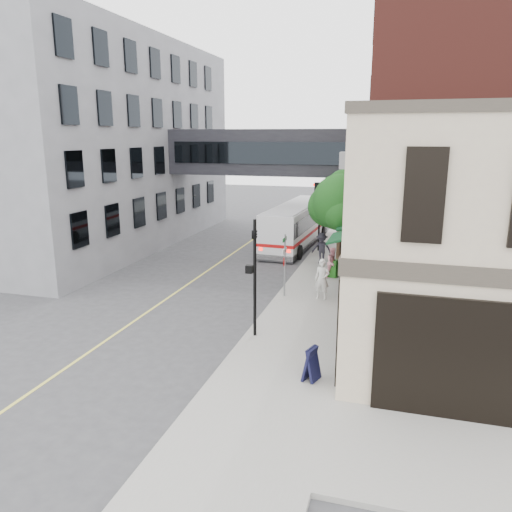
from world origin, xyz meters
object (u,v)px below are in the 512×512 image
Objects in this scene: pedestrian_a at (322,279)px; pedestrian_b at (333,263)px; sandwich_board at (311,364)px; newspaper_box at (333,268)px; bus at (297,223)px; pedestrian_c at (322,248)px.

pedestrian_a is 1.15× the size of pedestrian_b.
pedestrian_a reaches higher than pedestrian_b.
pedestrian_b is (0.02, 3.67, -0.12)m from pedestrian_a.
sandwich_board is at bearing -83.90° from pedestrian_a.
pedestrian_a reaches higher than newspaper_box.
pedestrian_b is 1.74× the size of newspaper_box.
sandwich_board is (0.92, -11.70, -0.29)m from pedestrian_b.
newspaper_box is 11.94m from sandwich_board.
sandwich_board reaches higher than newspaper_box.
bus is 5.70× the size of pedestrian_a.
sandwich_board is (0.92, -11.90, 0.06)m from newspaper_box.
pedestrian_a is 3.89m from newspaper_box.
pedestrian_b is at bearing -65.61° from bus.
pedestrian_c is at bearing 129.39° from newspaper_box.
pedestrian_c is 14.77m from sandwich_board.
newspaper_box is at bearing 89.12° from pedestrian_a.
pedestrian_b is 0.90× the size of pedestrian_c.
bus is at bearing 132.86° from newspaper_box.
pedestrian_a is 2.00× the size of newspaper_box.
pedestrian_c is at bearing 75.46° from pedestrian_b.
bus is 20.28m from sandwich_board.
bus is 8.84m from pedestrian_b.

